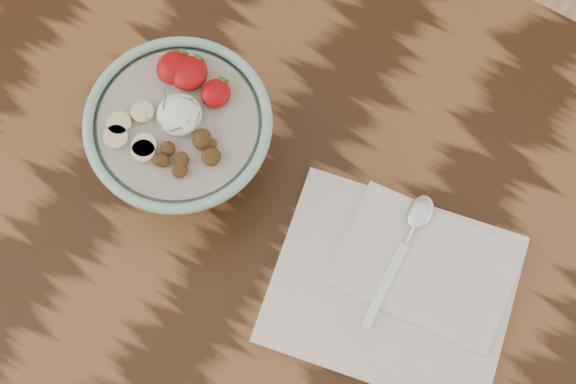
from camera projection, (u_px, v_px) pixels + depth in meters
The scene contains 4 objects.
table at pixel (261, 239), 107.18cm from camera, with size 160.00×90.00×75.00cm.
breakfast_bowl at pixel (183, 136), 93.84cm from camera, with size 21.36×21.36×13.89cm.
napkin at pixel (399, 284), 95.25cm from camera, with size 32.01×27.88×1.72cm.
spoon at pixel (412, 230), 95.78cm from camera, with size 3.28×17.85×0.93cm.
Camera 1 is at (16.18, -20.09, 169.98)cm, focal length 50.00 mm.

